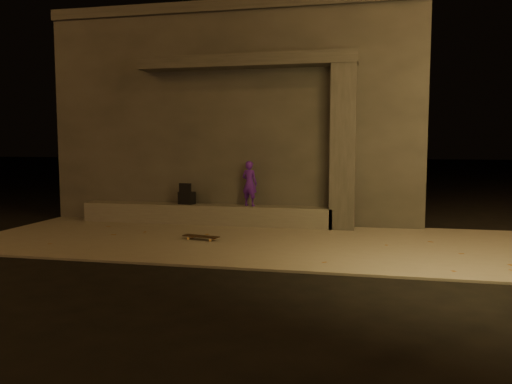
% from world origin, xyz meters
% --- Properties ---
extents(ground, '(120.00, 120.00, 0.00)m').
position_xyz_m(ground, '(0.00, 0.00, 0.00)').
color(ground, black).
rests_on(ground, ground).
extents(sidewalk, '(11.00, 4.40, 0.04)m').
position_xyz_m(sidewalk, '(0.00, 2.00, 0.02)').
color(sidewalk, slate).
rests_on(sidewalk, ground).
extents(building, '(9.00, 5.10, 5.22)m').
position_xyz_m(building, '(-1.00, 6.49, 2.61)').
color(building, '#34322F').
rests_on(building, ground).
extents(ledge, '(6.00, 0.55, 0.45)m').
position_xyz_m(ledge, '(-1.50, 3.75, 0.27)').
color(ledge, '#58554F').
rests_on(ledge, sidewalk).
extents(column, '(0.55, 0.55, 3.60)m').
position_xyz_m(column, '(1.70, 3.75, 1.84)').
color(column, '#34322F').
rests_on(column, sidewalk).
extents(canopy, '(5.00, 0.70, 0.28)m').
position_xyz_m(canopy, '(-0.50, 3.80, 3.78)').
color(canopy, '#34322F').
rests_on(canopy, column).
extents(skateboarder, '(0.44, 0.36, 1.04)m').
position_xyz_m(skateboarder, '(-0.42, 3.75, 1.01)').
color(skateboarder, '#471795').
rests_on(skateboarder, ledge).
extents(backpack, '(0.40, 0.31, 0.51)m').
position_xyz_m(backpack, '(-1.95, 3.75, 0.66)').
color(backpack, black).
rests_on(backpack, ledge).
extents(skateboard, '(0.76, 0.34, 0.08)m').
position_xyz_m(skateboard, '(-0.94, 1.78, 0.11)').
color(skateboard, black).
rests_on(skateboard, sidewalk).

